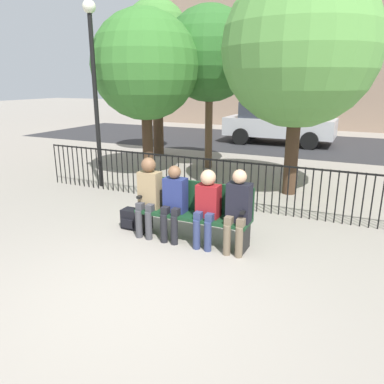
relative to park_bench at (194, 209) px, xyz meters
name	(u,v)px	position (x,y,z in m)	size (l,w,h in m)	color
ground_plane	(130,295)	(0.00, -1.80, -0.50)	(80.00, 80.00, 0.00)	gray
park_bench	(194,209)	(0.00, 0.00, 0.00)	(1.82, 0.45, 0.92)	#14381E
seated_person_0	(149,192)	(-0.74, -0.13, 0.22)	(0.34, 0.39, 1.27)	#3D3D42
seated_person_1	(174,199)	(-0.28, -0.13, 0.16)	(0.34, 0.39, 1.18)	black
seated_person_2	(207,203)	(0.27, -0.13, 0.17)	(0.34, 0.39, 1.18)	navy
seated_person_3	(238,207)	(0.74, -0.13, 0.19)	(0.34, 0.39, 1.23)	brown
backpack	(131,219)	(-1.16, -0.02, -0.33)	(0.31, 0.27, 0.33)	black
fence_railing	(230,180)	(-0.02, 1.70, 0.06)	(9.01, 0.03, 0.95)	black
tree_0	(300,49)	(0.86, 3.18, 2.53)	(3.16, 3.16, 4.62)	#422D1E
tree_1	(156,36)	(-4.00, 5.83, 3.23)	(2.02, 2.02, 4.83)	#422D1E
tree_2	(145,66)	(-2.83, 3.26, 2.26)	(2.64, 2.64, 4.09)	#422D1E
tree_3	(210,55)	(-1.77, 4.82, 2.58)	(2.49, 2.49, 4.33)	brown
lamp_post	(94,70)	(-3.32, 1.92, 2.14)	(0.28, 0.28, 4.04)	black
street_surface	(302,144)	(0.00, 10.20, -0.49)	(24.00, 6.00, 0.01)	#2B2B2D
parked_car_0	(277,122)	(-0.98, 9.95, 0.35)	(4.20, 1.94, 1.62)	#B7B7BC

